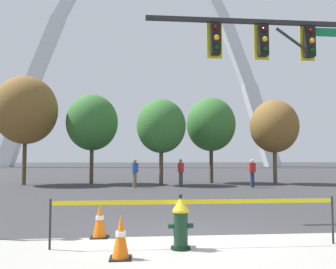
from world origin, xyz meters
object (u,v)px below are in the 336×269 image
(pedestrian_standing_center, at_px, (181,173))
(fire_hydrant, at_px, (181,223))
(traffic_cone_mid_sidewalk, at_px, (121,237))
(traffic_signal_gantry, at_px, (299,68))
(pedestrian_walking_left, at_px, (135,173))
(pedestrian_walking_right, at_px, (252,173))
(monument_arch, at_px, (144,56))
(traffic_cone_by_hydrant, at_px, (100,220))

(pedestrian_standing_center, bearing_deg, fire_hydrant, -97.29)
(traffic_cone_mid_sidewalk, xyz_separation_m, traffic_signal_gantry, (4.93, 3.69, 3.91))
(pedestrian_walking_left, height_order, pedestrian_walking_right, same)
(fire_hydrant, bearing_deg, monument_arch, 89.56)
(traffic_signal_gantry, bearing_deg, pedestrian_standing_center, 101.66)
(traffic_signal_gantry, bearing_deg, traffic_cone_by_hydrant, -158.84)
(pedestrian_standing_center, bearing_deg, traffic_cone_by_hydrant, -104.81)
(fire_hydrant, relative_size, pedestrian_walking_left, 0.62)
(monument_arch, distance_m, pedestrian_walking_left, 49.25)
(fire_hydrant, height_order, traffic_cone_by_hydrant, fire_hydrant)
(pedestrian_walking_left, xyz_separation_m, pedestrian_standing_center, (2.64, 0.24, 0.00))
(traffic_cone_mid_sidewalk, bearing_deg, pedestrian_walking_right, 63.16)
(monument_arch, relative_size, pedestrian_walking_right, 32.75)
(traffic_cone_by_hydrant, xyz_separation_m, traffic_signal_gantry, (5.44, 2.11, 3.91))
(monument_arch, distance_m, pedestrian_walking_right, 49.86)
(traffic_cone_mid_sidewalk, height_order, pedestrian_walking_left, pedestrian_walking_left)
(pedestrian_walking_left, bearing_deg, pedestrian_standing_center, 5.25)
(traffic_signal_gantry, bearing_deg, fire_hydrant, -140.79)
(traffic_signal_gantry, distance_m, pedestrian_walking_left, 11.72)
(traffic_signal_gantry, height_order, pedestrian_walking_left, traffic_signal_gantry)
(fire_hydrant, xyz_separation_m, pedestrian_walking_left, (-0.90, 13.29, 0.35))
(fire_hydrant, distance_m, pedestrian_standing_center, 13.65)
(fire_hydrant, relative_size, monument_arch, 0.02)
(traffic_cone_mid_sidewalk, relative_size, pedestrian_walking_left, 0.46)
(monument_arch, xyz_separation_m, pedestrian_standing_center, (1.29, -44.75, -20.01))
(traffic_cone_by_hydrant, height_order, pedestrian_walking_left, pedestrian_walking_left)
(pedestrian_walking_right, bearing_deg, pedestrian_standing_center, 171.30)
(traffic_cone_by_hydrant, distance_m, pedestrian_walking_left, 12.26)
(pedestrian_standing_center, height_order, pedestrian_walking_right, same)
(monument_arch, xyz_separation_m, pedestrian_walking_right, (5.30, -45.36, -20.01))
(pedestrian_walking_left, height_order, pedestrian_standing_center, same)
(fire_hydrant, bearing_deg, pedestrian_standing_center, 82.71)
(pedestrian_standing_center, bearing_deg, traffic_cone_mid_sidewalk, -101.24)
(fire_hydrant, height_order, pedestrian_walking_right, pedestrian_walking_right)
(monument_arch, xyz_separation_m, pedestrian_walking_left, (-1.35, -44.99, -20.01))
(traffic_cone_mid_sidewalk, bearing_deg, traffic_signal_gantry, 36.76)
(traffic_cone_mid_sidewalk, xyz_separation_m, pedestrian_walking_right, (6.80, 13.44, 0.46))
(traffic_cone_by_hydrant, bearing_deg, monument_arch, 87.99)
(fire_hydrant, distance_m, traffic_signal_gantry, 6.28)
(traffic_cone_by_hydrant, bearing_deg, traffic_signal_gantry, 21.16)
(fire_hydrant, relative_size, pedestrian_walking_right, 0.62)
(fire_hydrant, relative_size, traffic_cone_mid_sidewalk, 1.36)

